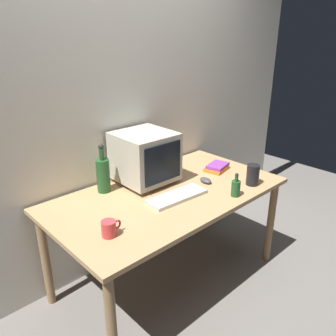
{
  "coord_description": "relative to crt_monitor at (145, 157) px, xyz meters",
  "views": [
    {
      "loc": [
        -1.44,
        -1.53,
        1.76
      ],
      "look_at": [
        0.0,
        0.0,
        0.91
      ],
      "focal_mm": 36.62,
      "sensor_mm": 36.0,
      "label": 1
    }
  ],
  "objects": [
    {
      "name": "bottle_tall",
      "position": [
        -0.31,
        0.08,
        -0.06
      ],
      "size": [
        0.09,
        0.09,
        0.34
      ],
      "color": "#1E4C23",
      "rests_on": "desk"
    },
    {
      "name": "back_wall",
      "position": [
        0.0,
        0.26,
        0.33
      ],
      "size": [
        4.0,
        0.08,
        2.5
      ],
      "primitive_type": "cube",
      "color": "silver",
      "rests_on": "ground"
    },
    {
      "name": "desk",
      "position": [
        0.0,
        -0.24,
        -0.27
      ],
      "size": [
        1.63,
        0.88,
        0.73
      ],
      "color": "tan",
      "rests_on": "ground"
    },
    {
      "name": "computer_mouse",
      "position": [
        0.31,
        -0.31,
        -0.17
      ],
      "size": [
        0.07,
        0.11,
        0.04
      ],
      "primitive_type": "ellipsoid",
      "rotation": [
        0.0,
        0.0,
        -0.1
      ],
      "color": "#3F3F47",
      "rests_on": "desk"
    },
    {
      "name": "book_stack",
      "position": [
        0.55,
        -0.21,
        -0.17
      ],
      "size": [
        0.22,
        0.17,
        0.05
      ],
      "color": "orange",
      "rests_on": "desk"
    },
    {
      "name": "metal_canister",
      "position": [
        0.53,
        -0.56,
        -0.12
      ],
      "size": [
        0.09,
        0.09,
        0.15
      ],
      "primitive_type": "cylinder",
      "color": "black",
      "rests_on": "desk"
    },
    {
      "name": "bottle_short",
      "position": [
        0.29,
        -0.58,
        -0.13
      ],
      "size": [
        0.06,
        0.06,
        0.16
      ],
      "color": "#1E4C23",
      "rests_on": "desk"
    },
    {
      "name": "mug",
      "position": [
        -0.59,
        -0.41,
        -0.15
      ],
      "size": [
        0.12,
        0.08,
        0.09
      ],
      "color": "#CC383D",
      "rests_on": "desk"
    },
    {
      "name": "keyboard",
      "position": [
        -0.01,
        -0.34,
        -0.18
      ],
      "size": [
        0.43,
        0.18,
        0.02
      ],
      "primitive_type": "cube",
      "rotation": [
        0.0,
        0.0,
        -0.07
      ],
      "color": "beige",
      "rests_on": "desk"
    },
    {
      "name": "crt_monitor",
      "position": [
        0.0,
        0.0,
        0.0
      ],
      "size": [
        0.39,
        0.39,
        0.37
      ],
      "color": "#B2AD9E",
      "rests_on": "desk"
    },
    {
      "name": "ground_plane",
      "position": [
        0.0,
        -0.24,
        -0.92
      ],
      "size": [
        6.0,
        6.0,
        0.0
      ],
      "primitive_type": "plane",
      "color": "slate"
    }
  ]
}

